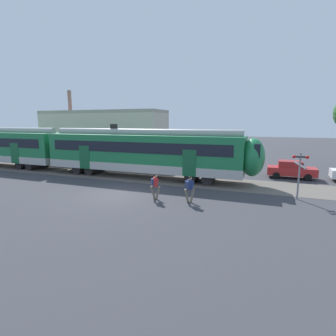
# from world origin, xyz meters

# --- Properties ---
(ground_plane) EXTENTS (160.00, 160.00, 0.00)m
(ground_plane) POSITION_xyz_m (0.00, 0.00, 0.00)
(ground_plane) COLOR #38383D
(track_bed) EXTENTS (80.00, 4.40, 0.01)m
(track_bed) POSITION_xyz_m (-12.04, 6.01, 0.01)
(track_bed) COLOR #605951
(track_bed) RESTS_ON ground
(commuter_train) EXTENTS (38.05, 3.07, 4.73)m
(commuter_train) POSITION_xyz_m (-9.55, 6.00, 2.25)
(commuter_train) COLOR #B7B7B2
(commuter_train) RESTS_ON ground
(pedestrian_red) EXTENTS (0.71, 0.50, 1.67)m
(pedestrian_red) POSITION_xyz_m (2.93, 0.06, 0.99)
(pedestrian_red) COLOR #6B6051
(pedestrian_red) RESTS_ON ground
(pedestrian_navy) EXTENTS (0.67, 0.52, 1.67)m
(pedestrian_navy) POSITION_xyz_m (5.19, 0.14, 0.99)
(pedestrian_navy) COLOR #6B6051
(pedestrian_navy) RESTS_ON ground
(parked_car_red) EXTENTS (4.02, 1.79, 1.54)m
(parked_car_red) POSITION_xyz_m (11.60, 10.24, 0.78)
(parked_car_red) COLOR #B22323
(parked_car_red) RESTS_ON ground
(crossing_signal) EXTENTS (0.96, 0.22, 3.00)m
(crossing_signal) POSITION_xyz_m (11.50, 3.28, 2.01)
(crossing_signal) COLOR gray
(crossing_signal) RESTS_ON ground
(background_building) EXTENTS (17.10, 5.00, 9.20)m
(background_building) POSITION_xyz_m (-11.25, 15.05, 3.21)
(background_building) COLOR beige
(background_building) RESTS_ON ground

